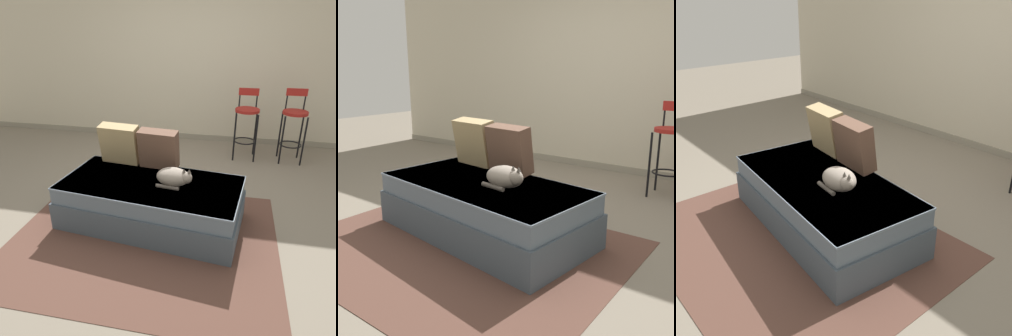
# 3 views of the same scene
# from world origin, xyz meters

# --- Properties ---
(ground_plane) EXTENTS (16.00, 16.00, 0.00)m
(ground_plane) POSITION_xyz_m (0.00, 0.00, 0.00)
(ground_plane) COLOR slate
(ground_plane) RESTS_ON ground
(wall_back_panel) EXTENTS (8.00, 0.10, 2.60)m
(wall_back_panel) POSITION_xyz_m (0.00, 2.25, 1.30)
(wall_back_panel) COLOR beige
(wall_back_panel) RESTS_ON ground
(wall_baseboard_trim) EXTENTS (8.00, 0.02, 0.09)m
(wall_baseboard_trim) POSITION_xyz_m (0.00, 2.20, 0.04)
(wall_baseboard_trim) COLOR gray
(wall_baseboard_trim) RESTS_ON ground
(area_rug) EXTENTS (2.46, 1.99, 0.01)m
(area_rug) POSITION_xyz_m (0.00, -0.70, 0.00)
(area_rug) COLOR brown
(area_rug) RESTS_ON ground
(couch) EXTENTS (1.85, 1.09, 0.45)m
(couch) POSITION_xyz_m (0.00, -0.40, 0.23)
(couch) COLOR #44505B
(couch) RESTS_ON ground
(throw_pillow_corner) EXTENTS (0.44, 0.27, 0.44)m
(throw_pillow_corner) POSITION_xyz_m (-0.44, -0.00, 0.67)
(throw_pillow_corner) COLOR tan
(throw_pillow_corner) RESTS_ON couch
(throw_pillow_middle) EXTENTS (0.43, 0.25, 0.42)m
(throw_pillow_middle) POSITION_xyz_m (-0.00, -0.05, 0.66)
(throw_pillow_middle) COLOR brown
(throw_pillow_middle) RESTS_ON couch
(cat) EXTENTS (0.36, 0.28, 0.20)m
(cat) POSITION_xyz_m (0.23, -0.42, 0.53)
(cat) COLOR gray
(cat) RESTS_ON couch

